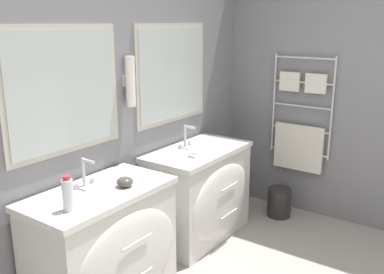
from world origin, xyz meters
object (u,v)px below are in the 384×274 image
object	(u,v)px
vanity_left	(106,246)
toiletry_bottle	(68,194)
vanity_right	(201,193)
amenity_bowl	(125,182)
waste_bin	(279,202)

from	to	relation	value
vanity_left	toiletry_bottle	size ratio (longest dim) A/B	4.68
vanity_right	vanity_left	bearing A→B (deg)	180.00
amenity_bowl	waste_bin	size ratio (longest dim) A/B	0.39
amenity_bowl	vanity_right	bearing A→B (deg)	3.39
vanity_right	toiletry_bottle	bearing A→B (deg)	-177.87
vanity_left	waste_bin	bearing A→B (deg)	-11.66
waste_bin	toiletry_bottle	bearing A→B (deg)	171.28
vanity_right	amenity_bowl	size ratio (longest dim) A/B	8.97
vanity_left	vanity_right	distance (m)	1.13
toiletry_bottle	amenity_bowl	world-z (taller)	toiletry_bottle
vanity_left	amenity_bowl	world-z (taller)	amenity_bowl
amenity_bowl	vanity_left	bearing A→B (deg)	157.73
vanity_right	toiletry_bottle	world-z (taller)	toiletry_bottle
vanity_right	toiletry_bottle	xyz separation A→B (m)	(-1.44, -0.05, 0.49)
vanity_right	waste_bin	bearing A→B (deg)	-26.71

